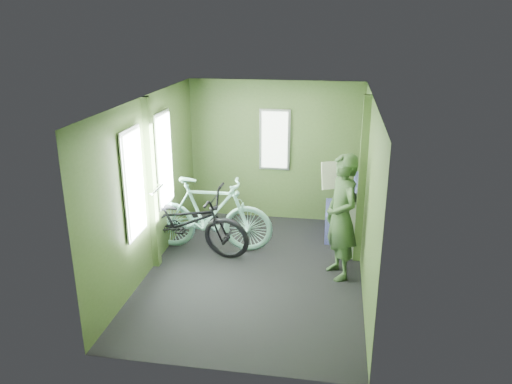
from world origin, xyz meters
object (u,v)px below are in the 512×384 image
waste_box (351,226)px  bench_seat (343,218)px  passenger (341,217)px  bicycle_black (185,253)px  bicycle_mint (210,249)px

waste_box → bench_seat: size_ratio=0.95×
passenger → bench_seat: (0.05, 1.35, -0.56)m
waste_box → bicycle_black: bearing=-171.0°
bicycle_mint → bicycle_black: bearing=119.3°
passenger → waste_box: 0.79m
passenger → bench_seat: bearing=153.0°
bench_seat → bicycle_black: bearing=-155.6°
passenger → bench_seat: 1.46m
bicycle_black → passenger: (2.18, -0.29, 0.83)m
bicycle_mint → waste_box: (2.02, 0.18, 0.43)m
bicycle_mint → waste_box: bearing=-86.3°
bicycle_black → passenger: 2.35m
bench_seat → bicycle_mint: bearing=-156.5°
bicycle_black → bicycle_mint: bearing=-51.0°
bicycle_black → bench_seat: 2.49m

